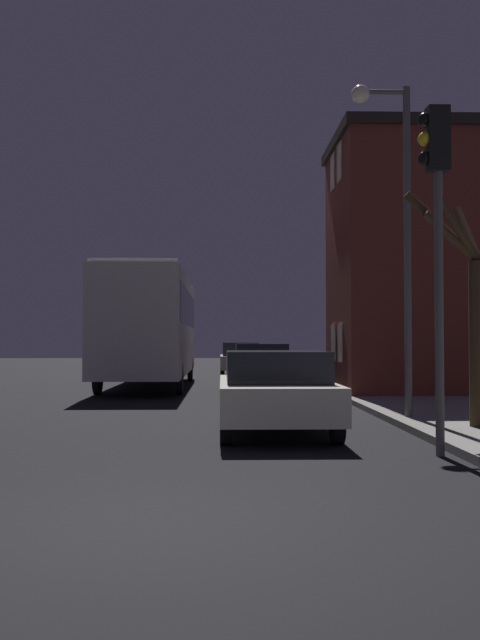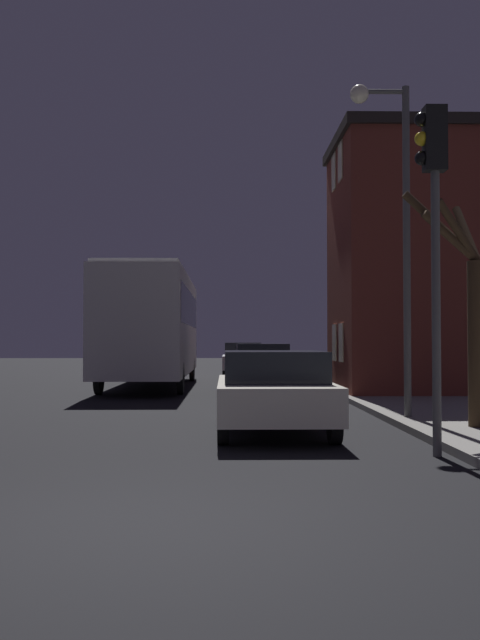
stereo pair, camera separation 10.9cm
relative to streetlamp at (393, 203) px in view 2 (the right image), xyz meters
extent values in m
plane|color=black|center=(-4.04, -7.52, -4.24)|extent=(120.00, 120.00, 0.00)
cube|color=brown|center=(1.88, 7.30, -0.51)|extent=(3.61, 4.53, 7.20)
cube|color=black|center=(1.88, 7.30, 3.24)|extent=(3.85, 4.77, 0.30)
cube|color=beige|center=(0.06, 6.67, -2.71)|extent=(0.03, 0.70, 1.10)
cube|color=beige|center=(0.06, 7.93, -2.71)|extent=(0.03, 0.70, 1.10)
cube|color=beige|center=(0.06, 6.67, 2.49)|extent=(0.03, 0.70, 1.10)
cube|color=beige|center=(0.06, 7.93, 2.49)|extent=(0.03, 0.70, 1.10)
cylinder|color=#4C4C4C|center=(0.25, 0.00, -0.92)|extent=(0.14, 0.14, 6.37)
cylinder|color=#4C4C4C|center=(-0.20, 0.00, 2.16)|extent=(0.90, 0.09, 0.09)
sphere|color=#F4EAC6|center=(-0.65, 0.00, 2.11)|extent=(0.36, 0.36, 0.36)
cylinder|color=#4C4C4C|center=(-0.34, -3.89, -2.28)|extent=(0.12, 0.12, 3.92)
cube|color=black|center=(-0.34, -3.89, 0.13)|extent=(0.30, 0.24, 0.90)
sphere|color=black|center=(-0.52, -3.89, 0.40)|extent=(0.20, 0.20, 0.20)
sphere|color=yellow|center=(-0.52, -3.89, 0.13)|extent=(0.20, 0.20, 0.20)
sphere|color=black|center=(-0.52, -3.89, -0.14)|extent=(0.20, 0.20, 0.20)
cylinder|color=#382819|center=(1.04, -1.62, -2.71)|extent=(0.34, 0.34, 2.80)
cylinder|color=#382819|center=(0.67, -1.77, -0.82)|extent=(0.89, 0.46, 1.06)
cylinder|color=#382819|center=(0.43, -1.62, -0.73)|extent=(1.33, 0.15, 1.25)
cylinder|color=#382819|center=(0.57, -1.69, -0.91)|extent=(1.06, 0.30, 0.89)
cylinder|color=#382819|center=(1.01, -1.17, -0.78)|extent=(0.21, 1.01, 1.14)
cube|color=beige|center=(-5.77, 10.98, -2.14)|extent=(2.59, 10.73, 3.25)
cube|color=black|center=(-5.77, 10.98, -1.55)|extent=(2.61, 9.87, 1.17)
cube|color=#B2B2B2|center=(-5.77, 10.98, -0.45)|extent=(2.46, 10.20, 0.12)
cylinder|color=black|center=(-4.57, 14.47, -3.76)|extent=(0.18, 0.96, 0.96)
cylinder|color=black|center=(-6.98, 14.47, -3.76)|extent=(0.18, 0.96, 0.96)
cylinder|color=black|center=(-4.57, 7.49, -3.76)|extent=(0.18, 0.96, 0.96)
cylinder|color=black|center=(-6.98, 7.49, -3.76)|extent=(0.18, 0.96, 0.96)
cube|color=beige|center=(-2.41, -1.34, -3.63)|extent=(1.88, 4.23, 0.58)
cube|color=black|center=(-2.41, -1.55, -3.09)|extent=(1.65, 2.20, 0.51)
cylinder|color=black|center=(-1.57, 0.03, -3.92)|extent=(0.18, 0.63, 0.63)
cylinder|color=black|center=(-3.26, 0.03, -3.92)|extent=(0.18, 0.63, 0.63)
cylinder|color=black|center=(-1.57, -2.72, -3.92)|extent=(0.18, 0.63, 0.63)
cylinder|color=black|center=(-3.26, -2.72, -3.92)|extent=(0.18, 0.63, 0.63)
cube|color=black|center=(-2.14, 8.08, -3.58)|extent=(1.71, 4.01, 0.74)
cube|color=black|center=(-2.14, 7.88, -2.98)|extent=(1.51, 2.09, 0.47)
cylinder|color=black|center=(-1.38, 9.38, -3.95)|extent=(0.18, 0.58, 0.58)
cylinder|color=black|center=(-2.91, 9.38, -3.95)|extent=(0.18, 0.58, 0.58)
cylinder|color=black|center=(-1.38, 6.78, -3.95)|extent=(0.18, 0.58, 0.58)
cylinder|color=black|center=(-2.91, 6.78, -3.95)|extent=(0.18, 0.58, 0.58)
cube|color=#B7BABF|center=(-2.50, 18.24, -3.60)|extent=(1.77, 4.35, 0.59)
cube|color=black|center=(-2.50, 18.02, -3.02)|extent=(1.56, 2.26, 0.57)
cylinder|color=black|center=(-1.71, 19.65, -3.90)|extent=(0.18, 0.68, 0.68)
cylinder|color=black|center=(-3.30, 19.65, -3.90)|extent=(0.18, 0.68, 0.68)
cylinder|color=black|center=(-1.71, 16.82, -3.90)|extent=(0.18, 0.68, 0.68)
cylinder|color=black|center=(-3.30, 16.82, -3.90)|extent=(0.18, 0.68, 0.68)
camera|label=1|loc=(-3.33, -13.58, -2.67)|focal=40.00mm
camera|label=2|loc=(-3.22, -13.59, -2.67)|focal=40.00mm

